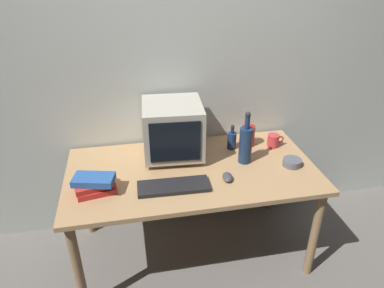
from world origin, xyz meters
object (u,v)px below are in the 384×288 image
object	(u,v)px
metal_canister	(248,136)
keyboard	(174,186)
crt_monitor	(173,129)
computer_mouse	(227,177)
book_stack	(95,184)
mug	(274,141)
bottle_short	(232,140)
bottle_tall	(246,144)
cd_spindle	(292,162)

from	to	relation	value
metal_canister	keyboard	bearing A→B (deg)	-145.22
crt_monitor	computer_mouse	size ratio (longest dim) A/B	4.10
book_stack	metal_canister	distance (m)	1.10
keyboard	mug	world-z (taller)	mug
computer_mouse	book_stack	distance (m)	0.78
book_stack	bottle_short	bearing A→B (deg)	20.28
bottle_tall	bottle_short	distance (m)	0.20
book_stack	metal_canister	world-z (taller)	metal_canister
book_stack	cd_spindle	xyz separation A→B (m)	(1.23, 0.04, -0.03)
crt_monitor	mug	xyz separation A→B (m)	(0.71, -0.02, -0.15)
crt_monitor	mug	world-z (taller)	crt_monitor
computer_mouse	cd_spindle	xyz separation A→B (m)	(0.45, 0.08, 0.00)
keyboard	book_stack	size ratio (longest dim) A/B	1.67
keyboard	crt_monitor	bearing A→B (deg)	83.58
computer_mouse	bottle_tall	world-z (taller)	bottle_tall
mug	keyboard	bearing A→B (deg)	-154.68
bottle_tall	metal_canister	distance (m)	0.24
crt_monitor	computer_mouse	xyz separation A→B (m)	(0.28, -0.36, -0.17)
bottle_tall	crt_monitor	bearing A→B (deg)	158.42
keyboard	computer_mouse	world-z (taller)	computer_mouse
crt_monitor	metal_canister	distance (m)	0.55
book_stack	mug	bearing A→B (deg)	14.27
keyboard	metal_canister	world-z (taller)	metal_canister
bottle_tall	metal_canister	xyz separation A→B (m)	(0.09, 0.21, -0.06)
computer_mouse	mug	size ratio (longest dim) A/B	0.83
bottle_short	mug	distance (m)	0.30
keyboard	computer_mouse	xyz separation A→B (m)	(0.33, 0.02, 0.01)
keyboard	metal_canister	distance (m)	0.73
crt_monitor	book_stack	world-z (taller)	crt_monitor
crt_monitor	computer_mouse	distance (m)	0.49
mug	computer_mouse	bearing A→B (deg)	-141.93
bottle_tall	bottle_short	bearing A→B (deg)	99.71
book_stack	metal_canister	bearing A→B (deg)	19.01
crt_monitor	metal_canister	bearing A→B (deg)	3.36
crt_monitor	bottle_short	world-z (taller)	crt_monitor
bottle_short	bottle_tall	bearing A→B (deg)	-80.29
book_stack	crt_monitor	bearing A→B (deg)	33.08
keyboard	cd_spindle	world-z (taller)	cd_spindle
computer_mouse	mug	world-z (taller)	mug
crt_monitor	bottle_short	size ratio (longest dim) A/B	2.27
keyboard	metal_canister	xyz separation A→B (m)	(0.59, 0.41, 0.06)
metal_canister	cd_spindle	bearing A→B (deg)	-58.34
crt_monitor	keyboard	distance (m)	0.43
bottle_tall	book_stack	distance (m)	0.96
computer_mouse	bottle_tall	distance (m)	0.27
computer_mouse	bottle_short	world-z (taller)	bottle_short
cd_spindle	metal_canister	bearing A→B (deg)	121.66
bottle_tall	bottle_short	xyz separation A→B (m)	(-0.03, 0.19, -0.07)
computer_mouse	metal_canister	bearing A→B (deg)	64.36
metal_canister	crt_monitor	bearing A→B (deg)	-176.64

